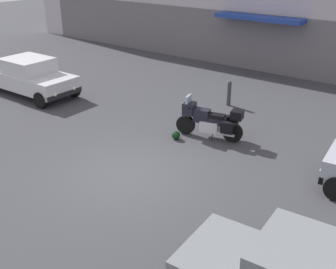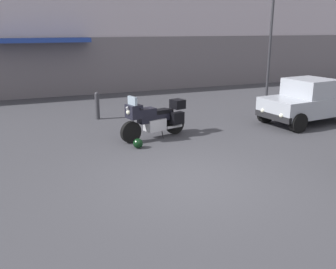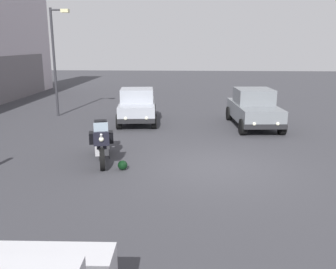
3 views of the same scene
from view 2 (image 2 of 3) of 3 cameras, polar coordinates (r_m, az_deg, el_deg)
The scene contains 6 objects.
ground_plane at distance 8.30m, azimuth 3.30°, elevation -7.05°, with size 80.00×80.00×0.00m, color #38383D.
motorcycle at distance 11.29m, azimuth -2.00°, elevation 2.53°, with size 2.23×1.04×1.36m.
helmet at distance 10.45m, azimuth -4.60°, elevation -1.35°, with size 0.28×0.28×0.28m, color black.
car_compact_side at distance 13.96m, azimuth 20.67°, elevation 4.74°, with size 3.59×2.02×1.56m.
streetlamp_curbside at distance 17.76m, azimuth 15.73°, elevation 14.98°, with size 0.28×0.94×5.17m.
bollard_curbside at distance 13.92m, azimuth -10.75°, elevation 4.46°, with size 0.16×0.16×1.01m.
Camera 2 is at (-3.38, -6.86, 3.24)m, focal length 39.95 mm.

